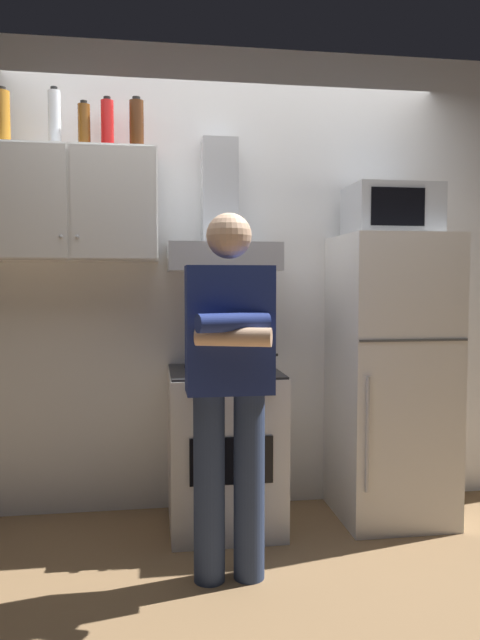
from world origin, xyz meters
The scene contains 14 objects.
ground_plane centered at (0.00, 0.00, 0.00)m, with size 7.00×7.00×0.00m, color olive.
back_wall_tiled centered at (0.00, 0.60, 1.35)m, with size 4.80×0.10×2.70m, color white.
upper_cabinet centered at (-0.85, 0.37, 1.75)m, with size 0.90×0.37×0.60m.
stove_oven centered at (-0.05, 0.25, 0.43)m, with size 0.60×0.62×0.87m.
range_hood centered at (-0.05, 0.38, 1.60)m, with size 0.60×0.44×0.75m.
refrigerator centered at (0.90, 0.25, 0.80)m, with size 0.60×0.62×1.60m.
microwave centered at (0.90, 0.27, 1.74)m, with size 0.48×0.37×0.28m.
person_standing centered at (-0.10, -0.36, 0.90)m, with size 0.38×0.33×1.64m.
cooking_pot centered at (0.08, 0.13, 0.92)m, with size 0.28×0.18×0.10m.
bottle_liquor_amber centered at (-1.20, 0.35, 2.19)m, with size 0.08×0.08×0.30m.
bottle_beer_brown centered at (-0.79, 0.39, 2.17)m, with size 0.07×0.07×0.26m.
bottle_soda_red centered at (-0.67, 0.41, 2.19)m, with size 0.07×0.07×0.29m.
bottle_vodka_clear centered at (-0.94, 0.40, 2.21)m, with size 0.07×0.07×0.33m.
bottle_rum_dark centered at (-0.51, 0.37, 2.19)m, with size 0.08×0.08×0.28m.
Camera 1 is at (-0.43, -2.94, 1.33)m, focal length 33.36 mm.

